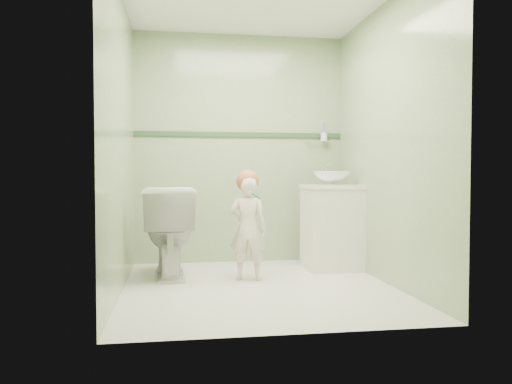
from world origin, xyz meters
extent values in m
plane|color=silver|center=(0.00, 0.00, 0.00)|extent=(2.50, 2.50, 0.00)
cube|color=#84A575|center=(0.00, 1.25, 1.20)|extent=(2.20, 0.04, 2.40)
cube|color=#84A575|center=(0.00, -1.25, 1.20)|extent=(2.20, 0.04, 2.40)
cube|color=#84A575|center=(-1.10, 0.00, 1.20)|extent=(0.04, 2.50, 2.40)
cube|color=#84A575|center=(1.10, 0.00, 1.20)|extent=(0.04, 2.50, 2.40)
cube|color=#2D4F2E|center=(0.00, 1.24, 1.35)|extent=(2.20, 0.02, 0.05)
cube|color=white|center=(0.84, 0.70, 0.40)|extent=(0.52, 0.50, 0.80)
cube|color=white|center=(0.84, 0.70, 0.81)|extent=(0.54, 0.52, 0.04)
imported|color=white|center=(0.84, 0.70, 0.89)|extent=(0.37, 0.37, 0.13)
cylinder|color=silver|center=(0.84, 0.90, 0.95)|extent=(0.03, 0.03, 0.18)
cylinder|color=silver|center=(0.84, 0.85, 1.03)|extent=(0.02, 0.12, 0.02)
cylinder|color=silver|center=(0.84, 1.20, 1.28)|extent=(0.26, 0.02, 0.02)
cylinder|color=silver|center=(0.90, 1.18, 1.33)|extent=(0.07, 0.07, 0.09)
cylinder|color=#8351BB|center=(0.90, 1.17, 1.40)|extent=(0.01, 0.01, 0.17)
cylinder|color=blue|center=(0.89, 1.17, 1.40)|extent=(0.01, 0.01, 0.17)
imported|color=white|center=(-0.74, 0.56, 0.41)|extent=(0.49, 0.82, 0.82)
imported|color=white|center=(-0.05, 0.30, 0.45)|extent=(0.37, 0.28, 0.90)
sphere|color=#AE6335|center=(-0.05, 0.33, 0.87)|extent=(0.20, 0.20, 0.20)
cylinder|color=#148673|center=(0.00, 0.16, 0.74)|extent=(0.10, 0.12, 0.06)
cube|color=white|center=(-0.05, 0.22, 0.78)|extent=(0.03, 0.03, 0.02)
camera|label=1|loc=(-0.66, -4.09, 0.93)|focal=35.54mm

